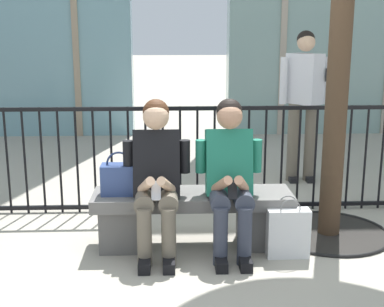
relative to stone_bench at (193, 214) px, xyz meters
The scene contains 8 objects.
ground_plane 0.27m from the stone_bench, ahead, with size 60.00×60.00×0.00m, color #A8A091.
stone_bench is the anchor object (origin of this frame).
seated_person_with_phone 0.49m from the stone_bench, 155.55° to the right, with size 0.52×0.66×1.21m.
seated_person_companion 0.49m from the stone_bench, 24.45° to the right, with size 0.52×0.66×1.21m.
handbag_on_bench 0.66m from the stone_bench, behind, with size 0.29×0.17×0.35m.
shopping_bag 0.78m from the stone_bench, 19.03° to the right, with size 0.33×0.13×0.48m.
bystander_at_railing 2.40m from the stone_bench, 54.32° to the left, with size 0.55×0.43×1.71m.
plaza_railing 0.88m from the stone_bench, 90.00° to the left, with size 9.31×0.04×1.03m.
Camera 1 is at (-0.17, -4.10, 1.75)m, focal length 50.07 mm.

